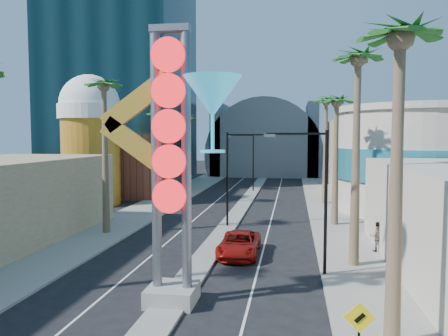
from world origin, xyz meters
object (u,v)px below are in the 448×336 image
at_px(red_pickup, 239,244).
at_px(pedestrian_b, 377,237).
at_px(neon_sign, 189,144).
at_px(pedestrian_a, 437,292).

distance_m(red_pickup, pedestrian_b, 9.06).
xyz_separation_m(neon_sign, red_pickup, (1.24, 8.49, -6.56)).
relative_size(pedestrian_a, pedestrian_b, 0.95).
xyz_separation_m(neon_sign, pedestrian_b, (10.10, 10.35, -6.18)).
height_order(neon_sign, pedestrian_b, neon_sign).
xyz_separation_m(red_pickup, pedestrian_b, (8.86, 1.86, 0.38)).
distance_m(red_pickup, pedestrian_a, 12.50).
xyz_separation_m(pedestrian_a, pedestrian_b, (-0.57, 10.07, 0.05)).
distance_m(neon_sign, red_pickup, 10.80).
bearing_deg(pedestrian_a, pedestrian_b, -104.92).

